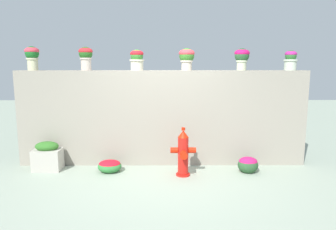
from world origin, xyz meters
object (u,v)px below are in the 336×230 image
at_px(potted_plant_3, 187,57).
at_px(flower_bush_right, 110,166).
at_px(potted_plant_1, 86,56).
at_px(fire_hydrant, 183,154).
at_px(potted_plant_5, 291,59).
at_px(flower_bush_left, 248,164).
at_px(potted_plant_2, 137,59).
at_px(potted_plant_4, 242,56).
at_px(planter_box, 48,156).
at_px(potted_plant_0, 32,55).

xyz_separation_m(potted_plant_3, flower_bush_right, (-1.44, -0.55, -1.99)).
xyz_separation_m(potted_plant_1, fire_hydrant, (1.84, -0.73, -1.72)).
xyz_separation_m(potted_plant_5, flower_bush_left, (-0.87, -0.54, -1.91)).
distance_m(potted_plant_2, potted_plant_5, 2.94).
height_order(potted_plant_2, potted_plant_4, potted_plant_4).
bearing_deg(planter_box, potted_plant_3, 9.28).
relative_size(fire_hydrant, flower_bush_left, 2.34).
distance_m(potted_plant_2, planter_box, 2.50).
relative_size(potted_plant_2, potted_plant_4, 0.95).
bearing_deg(flower_bush_right, potted_plant_4, 11.85).
xyz_separation_m(potted_plant_4, flower_bush_left, (0.05, -0.57, -1.96)).
xyz_separation_m(potted_plant_2, fire_hydrant, (0.86, -0.73, -1.67)).
xyz_separation_m(potted_plant_3, potted_plant_4, (1.06, -0.02, 0.00)).
height_order(potted_plant_0, flower_bush_left, potted_plant_0).
distance_m(potted_plant_4, potted_plant_5, 0.93).
relative_size(potted_plant_0, potted_plant_2, 1.15).
relative_size(potted_plant_0, fire_hydrant, 0.52).
bearing_deg(potted_plant_5, potted_plant_1, 179.57).
relative_size(potted_plant_3, flower_bush_right, 0.96).
relative_size(potted_plant_5, flower_bush_right, 0.87).
distance_m(potted_plant_1, flower_bush_left, 3.67).
bearing_deg(flower_bush_right, potted_plant_1, 132.92).
distance_m(potted_plant_3, flower_bush_left, 2.32).
bearing_deg(flower_bush_right, potted_plant_3, 20.83).
bearing_deg(planter_box, flower_bush_right, -5.81).
bearing_deg(fire_hydrant, potted_plant_1, 158.41).
distance_m(potted_plant_0, potted_plant_2, 1.99).
distance_m(potted_plant_0, potted_plant_1, 1.01).
bearing_deg(flower_bush_right, planter_box, 174.19).
bearing_deg(potted_plant_5, potted_plant_3, 178.44).
bearing_deg(fire_hydrant, potted_plant_2, 139.86).
bearing_deg(potted_plant_1, flower_bush_left, -10.55).
relative_size(potted_plant_0, potted_plant_1, 1.02).
relative_size(potted_plant_2, potted_plant_5, 1.04).
bearing_deg(fire_hydrant, potted_plant_3, 82.79).
relative_size(potted_plant_5, flower_bush_left, 1.02).
height_order(potted_plant_1, planter_box, potted_plant_1).
height_order(potted_plant_0, potted_plant_1, potted_plant_0).
bearing_deg(flower_bush_right, fire_hydrant, -8.52).
bearing_deg(potted_plant_1, potted_plant_4, -0.00).
height_order(potted_plant_1, flower_bush_right, potted_plant_1).
bearing_deg(potted_plant_2, planter_box, -166.42).
bearing_deg(potted_plant_4, fire_hydrant, -147.77).
xyz_separation_m(potted_plant_2, potted_plant_4, (2.01, 0.00, 0.04)).
bearing_deg(planter_box, flower_bush_left, -2.48).
bearing_deg(potted_plant_5, potted_plant_4, 178.19).
xyz_separation_m(potted_plant_5, planter_box, (-4.61, -0.37, -1.80)).
relative_size(potted_plant_5, planter_box, 0.70).
xyz_separation_m(potted_plant_5, flower_bush_right, (-3.43, -0.50, -1.94)).
distance_m(flower_bush_left, planter_box, 3.74).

